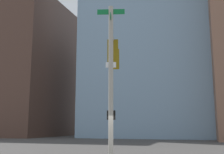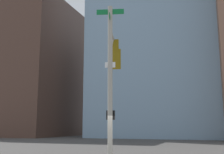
# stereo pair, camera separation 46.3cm
# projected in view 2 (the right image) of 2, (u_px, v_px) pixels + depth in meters

# --- Properties ---
(signal_pole_assembly) EXTENTS (4.83, 1.82, 7.40)m
(signal_pole_assembly) POSITION_uv_depth(u_px,v_px,m) (113.00, 68.00, 13.50)
(signal_pole_assembly) COLOR #9E998C
(signal_pole_assembly) RESTS_ON ground_plane
(building_brick_midblock) EXTENTS (22.21, 19.21, 28.46)m
(building_brick_midblock) POSITION_uv_depth(u_px,v_px,m) (32.00, 71.00, 62.80)
(building_brick_midblock) COLOR #4C3328
(building_brick_midblock) RESTS_ON ground_plane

